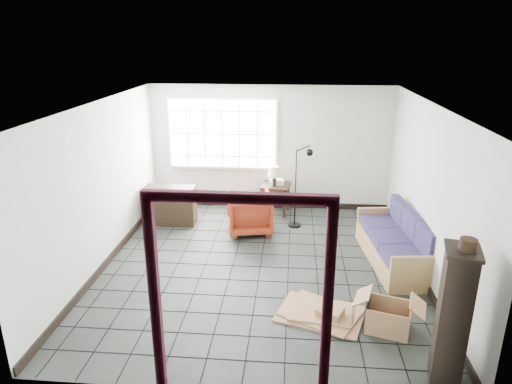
# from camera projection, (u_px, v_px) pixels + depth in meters

# --- Properties ---
(ground) EXTENTS (5.50, 5.50, 0.00)m
(ground) POSITION_uv_depth(u_px,v_px,m) (260.00, 267.00, 7.35)
(ground) COLOR black
(ground) RESTS_ON ground
(room_shell) EXTENTS (5.02, 5.52, 2.61)m
(room_shell) POSITION_uv_depth(u_px,v_px,m) (261.00, 166.00, 6.83)
(room_shell) COLOR beige
(room_shell) RESTS_ON ground
(window_panel) EXTENTS (2.32, 0.08, 1.52)m
(window_panel) POSITION_uv_depth(u_px,v_px,m) (222.00, 134.00, 9.45)
(window_panel) COLOR silver
(window_panel) RESTS_ON ground
(doorway_trim) EXTENTS (1.80, 0.08, 2.20)m
(doorway_trim) POSITION_uv_depth(u_px,v_px,m) (239.00, 274.00, 4.35)
(doorway_trim) COLOR #370C19
(doorway_trim) RESTS_ON ground
(futon_sofa) EXTENTS (0.97, 2.04, 0.87)m
(futon_sofa) POSITION_uv_depth(u_px,v_px,m) (398.00, 245.00, 7.39)
(futon_sofa) COLOR olive
(futon_sofa) RESTS_ON ground
(armchair) EXTENTS (0.92, 0.88, 0.82)m
(armchair) POSITION_uv_depth(u_px,v_px,m) (250.00, 211.00, 8.55)
(armchair) COLOR #9A3B16
(armchair) RESTS_ON ground
(side_table) EXTENTS (0.64, 0.64, 0.62)m
(side_table) POSITION_uv_depth(u_px,v_px,m) (276.00, 189.00, 9.43)
(side_table) COLOR black
(side_table) RESTS_ON ground
(table_lamp) EXTENTS (0.34, 0.34, 0.41)m
(table_lamp) POSITION_uv_depth(u_px,v_px,m) (274.00, 172.00, 9.23)
(table_lamp) COLOR black
(table_lamp) RESTS_ON side_table
(projector) EXTENTS (0.32, 0.28, 0.10)m
(projector) POSITION_uv_depth(u_px,v_px,m) (276.00, 182.00, 9.38)
(projector) COLOR silver
(projector) RESTS_ON side_table
(floor_lamp) EXTENTS (0.43, 0.29, 1.64)m
(floor_lamp) POSITION_uv_depth(u_px,v_px,m) (302.00, 184.00, 8.60)
(floor_lamp) COLOR black
(floor_lamp) RESTS_ON ground
(console_shelf) EXTENTS (0.98, 0.38, 0.76)m
(console_shelf) POSITION_uv_depth(u_px,v_px,m) (170.00, 205.00, 8.93)
(console_shelf) COLOR black
(console_shelf) RESTS_ON ground
(tall_shelf) EXTENTS (0.42, 0.49, 1.58)m
(tall_shelf) POSITION_uv_depth(u_px,v_px,m) (453.00, 318.00, 4.65)
(tall_shelf) COLOR black
(tall_shelf) RESTS_ON ground
(pot) EXTENTS (0.19, 0.19, 0.12)m
(pot) POSITION_uv_depth(u_px,v_px,m) (468.00, 245.00, 4.35)
(pot) COLOR black
(pot) RESTS_ON tall_shelf
(open_box) EXTENTS (0.94, 0.64, 0.49)m
(open_box) POSITION_uv_depth(u_px,v_px,m) (388.00, 317.00, 5.74)
(open_box) COLOR #986D49
(open_box) RESTS_ON ground
(cardboard_pile) EXTENTS (1.28, 1.09, 0.16)m
(cardboard_pile) POSITION_uv_depth(u_px,v_px,m) (322.00, 313.00, 6.06)
(cardboard_pile) COLOR #986D49
(cardboard_pile) RESTS_ON ground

